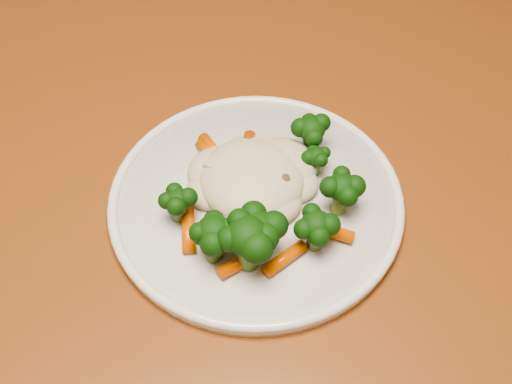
{
  "coord_description": "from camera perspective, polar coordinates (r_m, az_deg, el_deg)",
  "views": [
    {
      "loc": [
        -0.09,
        -0.27,
        1.23
      ],
      "look_at": [
        0.0,
        0.1,
        0.77
      ],
      "focal_mm": 45.0,
      "sensor_mm": 36.0,
      "label": 1
    }
  ],
  "objects": [
    {
      "name": "plate",
      "position": [
        0.61,
        0.0,
        -0.86
      ],
      "size": [
        0.28,
        0.28,
        0.01
      ],
      "primitive_type": "cylinder",
      "color": "silver",
      "rests_on": "dining_table"
    },
    {
      "name": "dining_table",
      "position": [
        0.69,
        -9.8,
        -8.14
      ],
      "size": [
        1.32,
        1.04,
        0.75
      ],
      "rotation": [
        0.0,
        0.0,
        -0.24
      ],
      "color": "brown",
      "rests_on": "ground"
    },
    {
      "name": "meal",
      "position": [
        0.58,
        0.21,
        -0.52
      ],
      "size": [
        0.19,
        0.19,
        0.05
      ],
      "color": "beige",
      "rests_on": "plate"
    }
  ]
}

